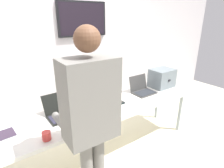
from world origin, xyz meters
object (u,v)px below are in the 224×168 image
workbench (104,111)px  laptop_station_3 (142,89)px  equipment_box (162,78)px  laptop_station_2 (107,99)px  coffee_mug (46,136)px  laptop_station_1 (60,112)px  person (90,113)px

workbench → laptop_station_3: laptop_station_3 is taller
equipment_box → laptop_station_2: equipment_box is taller
equipment_box → laptop_station_2: 1.10m
workbench → coffee_mug: bearing=-162.9°
laptop_station_2 → laptop_station_3: bearing=-1.7°
laptop_station_1 → laptop_station_2: size_ratio=0.98×
person → coffee_mug: 0.57m
laptop_station_3 → coffee_mug: 1.61m
equipment_box → laptop_station_2: (-1.10, 0.02, -0.10)m
workbench → equipment_box: size_ratio=7.65×
equipment_box → coffee_mug: bearing=-170.8°
workbench → person: (-0.53, -0.62, 0.41)m
workbench → equipment_box: equipment_box is taller
equipment_box → laptop_station_2: bearing=179.0°
person → workbench: bearing=49.8°
laptop_station_3 → person: person is taller
laptop_station_3 → coffee_mug: laptop_station_3 is taller
workbench → coffee_mug: size_ratio=34.00×
person → laptop_station_3: bearing=28.5°
equipment_box → person: 1.88m
laptop_station_2 → person: 1.01m
laptop_station_2 → person: (-0.64, -0.72, 0.31)m
laptop_station_3 → coffee_mug: size_ratio=3.97×
workbench → laptop_station_2: 0.18m
laptop_station_1 → coffee_mug: laptop_station_1 is taller
workbench → laptop_station_3: 0.77m
laptop_station_3 → laptop_station_2: bearing=178.3°
person → coffee_mug: bearing=127.5°
laptop_station_3 → workbench: bearing=-174.2°
laptop_station_1 → laptop_station_3: size_ratio=1.08×
laptop_station_3 → person: size_ratio=0.19×
workbench → person: 0.91m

